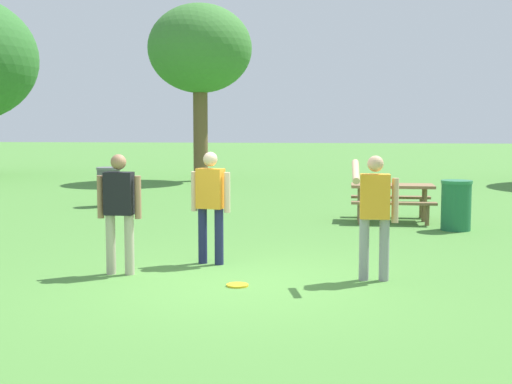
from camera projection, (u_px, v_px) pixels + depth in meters
ground_plane at (234, 284)px, 9.15m from camera, size 120.00×120.00×0.00m
person_thrower at (375, 208)px, 9.23m from camera, size 0.61×0.67×1.64m
person_catcher at (119, 206)px, 9.62m from camera, size 0.61×0.22×1.64m
person_bystander at (211, 200)px, 10.33m from camera, size 0.59×0.31×1.64m
frisbee at (237, 285)px, 9.01m from camera, size 0.28×0.28×0.03m
picnic_table_near at (392, 194)px, 14.86m from camera, size 1.74×1.47×0.77m
trash_can_beside_table at (456, 205)px, 13.59m from camera, size 0.59×0.59×0.96m
trash_can_further_along at (109, 187)px, 17.46m from camera, size 0.59×0.59×0.96m
tree_broad_center at (200, 50)px, 24.54m from camera, size 3.60×3.60×6.11m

